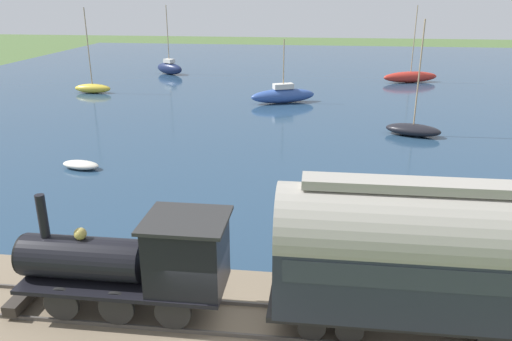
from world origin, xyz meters
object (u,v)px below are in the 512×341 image
(sailboat_red, at_px, (410,77))
(rowboat_near_shore, at_px, (81,165))
(steam_locomotive, at_px, (138,259))
(rowboat_far_out, at_px, (491,269))
(passenger_coach, at_px, (423,253))
(sailboat_navy, at_px, (170,68))
(sailboat_black, at_px, (413,129))
(rowboat_mid_harbor, at_px, (343,206))
(sailboat_yellow, at_px, (93,88))
(sailboat_blue, at_px, (283,95))

(sailboat_red, height_order, rowboat_near_shore, sailboat_red)
(steam_locomotive, height_order, rowboat_far_out, steam_locomotive)
(passenger_coach, relative_size, sailboat_navy, 1.01)
(passenger_coach, distance_m, rowboat_far_out, 6.12)
(sailboat_black, height_order, rowboat_mid_harbor, sailboat_black)
(sailboat_navy, relative_size, rowboat_mid_harbor, 3.66)
(steam_locomotive, relative_size, rowboat_mid_harbor, 2.99)
(sailboat_yellow, xyz_separation_m, sailboat_blue, (-2.33, -18.82, 0.18))
(passenger_coach, distance_m, sailboat_red, 44.91)
(sailboat_red, bearing_deg, sailboat_yellow, 90.67)
(rowboat_near_shore, bearing_deg, rowboat_mid_harbor, -95.05)
(sailboat_yellow, height_order, rowboat_far_out, sailboat_yellow)
(sailboat_blue, bearing_deg, sailboat_navy, 22.13)
(sailboat_red, relative_size, sailboat_navy, 1.01)
(sailboat_red, relative_size, rowboat_near_shore, 3.41)
(sailboat_blue, xyz_separation_m, rowboat_mid_harbor, (-22.74, -4.39, -0.51))
(sailboat_red, distance_m, sailboat_black, 22.18)
(steam_locomotive, relative_size, passenger_coach, 0.81)
(sailboat_blue, bearing_deg, rowboat_far_out, 175.79)
(steam_locomotive, height_order, sailboat_yellow, sailboat_yellow)
(sailboat_yellow, bearing_deg, steam_locomotive, -153.43)
(steam_locomotive, xyz_separation_m, rowboat_mid_harbor, (9.22, -6.22, -2.05))
(passenger_coach, relative_size, rowboat_mid_harbor, 3.70)
(steam_locomotive, distance_m, rowboat_far_out, 12.14)
(sailboat_yellow, relative_size, rowboat_near_shore, 3.39)
(sailboat_yellow, height_order, rowboat_mid_harbor, sailboat_yellow)
(sailboat_yellow, bearing_deg, passenger_coach, -143.96)
(steam_locomotive, bearing_deg, rowboat_mid_harbor, -34.02)
(passenger_coach, distance_m, rowboat_mid_harbor, 9.75)
(steam_locomotive, height_order, sailboat_navy, sailboat_navy)
(steam_locomotive, height_order, sailboat_blue, sailboat_blue)
(rowboat_mid_harbor, bearing_deg, sailboat_navy, 68.50)
(passenger_coach, xyz_separation_m, rowboat_far_out, (4.26, -3.42, -2.76))
(sailboat_black, bearing_deg, sailboat_red, 9.26)
(steam_locomotive, height_order, passenger_coach, passenger_coach)
(passenger_coach, xyz_separation_m, rowboat_mid_harbor, (9.22, 1.54, -2.77))
(steam_locomotive, xyz_separation_m, rowboat_far_out, (4.26, -11.18, -2.04))
(sailboat_red, height_order, sailboat_black, sailboat_red)
(sailboat_red, relative_size, sailboat_blue, 1.35)
(passenger_coach, xyz_separation_m, sailboat_navy, (46.66, 20.64, -2.20))
(sailboat_yellow, bearing_deg, sailboat_red, -72.35)
(steam_locomotive, relative_size, sailboat_red, 0.81)
(sailboat_blue, distance_m, rowboat_near_shore, 21.40)
(rowboat_near_shore, bearing_deg, steam_locomotive, -138.18)
(sailboat_yellow, xyz_separation_m, sailboat_black, (-11.92, -28.49, -0.06))
(passenger_coach, bearing_deg, steam_locomotive, 90.00)
(rowboat_mid_harbor, distance_m, rowboat_near_shore, 14.86)
(steam_locomotive, relative_size, sailboat_yellow, 0.81)
(sailboat_yellow, bearing_deg, rowboat_far_out, -136.62)
(sailboat_black, relative_size, rowboat_mid_harbor, 3.57)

